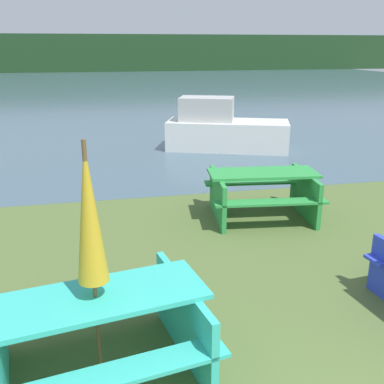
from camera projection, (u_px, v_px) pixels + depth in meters
name	position (u px, v px, depth m)	size (l,w,h in m)	color
water	(119.00, 87.00, 32.07)	(60.00, 50.00, 0.00)	#425B6B
far_treeline	(107.00, 53.00, 50.02)	(80.00, 1.60, 4.00)	#1E3D1E
picnic_table_teal	(98.00, 329.00, 3.85)	(2.08, 1.69, 0.79)	#33B7A8
picnic_table_green	(262.00, 190.00, 7.53)	(1.93, 1.57, 0.80)	green
umbrella_gold	(89.00, 215.00, 3.53)	(0.26, 0.26, 2.12)	brown
boat	(224.00, 130.00, 12.53)	(3.56, 2.36, 1.44)	silver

